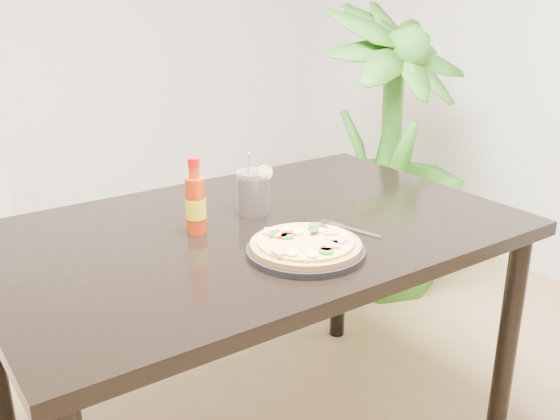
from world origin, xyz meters
TOP-DOWN VIEW (x-y plane):
  - dining_table at (0.16, 0.01)m, footprint 1.40×0.90m
  - plate at (0.16, -0.22)m, footprint 0.29×0.29m
  - pizza at (0.16, -0.22)m, footprint 0.27×0.27m
  - hot_sauce_bottle at (0.01, 0.05)m, footprint 0.05×0.05m
  - cola_cup at (0.21, 0.09)m, footprint 0.10×0.09m
  - fork at (0.35, -0.16)m, footprint 0.07×0.19m
  - houseplant at (1.30, 0.67)m, footprint 0.83×0.83m
  - plant_pot at (1.30, 0.67)m, footprint 0.28×0.28m

SIDE VIEW (x-z plane):
  - plant_pot at x=1.30m, z-range 0.00..0.22m
  - houseplant at x=1.30m, z-range 0.00..1.29m
  - dining_table at x=0.16m, z-range 0.29..1.04m
  - fork at x=0.35m, z-range 0.75..0.76m
  - plate at x=0.16m, z-range 0.75..0.77m
  - pizza at x=0.16m, z-range 0.76..0.79m
  - cola_cup at x=0.21m, z-range 0.72..0.90m
  - hot_sauce_bottle at x=0.01m, z-range 0.73..0.93m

